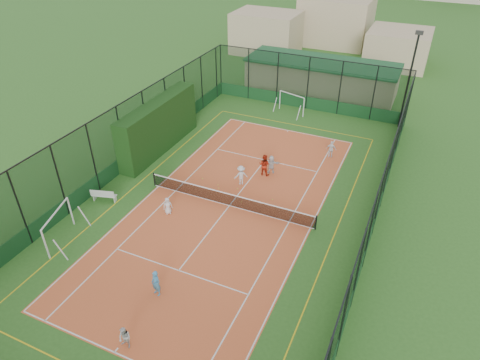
# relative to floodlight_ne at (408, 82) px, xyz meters

# --- Properties ---
(ground) EXTENTS (300.00, 300.00, 0.00)m
(ground) POSITION_rel_floodlight_ne_xyz_m (-8.60, -16.60, -4.12)
(ground) COLOR #2E6021
(ground) RESTS_ON ground
(court_slab) EXTENTS (11.17, 23.97, 0.01)m
(court_slab) POSITION_rel_floodlight_ne_xyz_m (-8.60, -16.60, -4.12)
(court_slab) COLOR #C8592C
(court_slab) RESTS_ON ground
(tennis_net) EXTENTS (11.67, 0.12, 1.06)m
(tennis_net) POSITION_rel_floodlight_ne_xyz_m (-8.60, -16.60, -3.59)
(tennis_net) COLOR black
(tennis_net) RESTS_ON ground
(perimeter_fence) EXTENTS (18.12, 34.12, 5.00)m
(perimeter_fence) POSITION_rel_floodlight_ne_xyz_m (-8.60, -16.60, -1.62)
(perimeter_fence) COLOR black
(perimeter_fence) RESTS_ON ground
(floodlight_ne) EXTENTS (0.60, 0.26, 8.25)m
(floodlight_ne) POSITION_rel_floodlight_ne_xyz_m (0.00, 0.00, 0.00)
(floodlight_ne) COLOR black
(floodlight_ne) RESTS_ON ground
(clubhouse) EXTENTS (15.20, 7.20, 3.15)m
(clubhouse) POSITION_rel_floodlight_ne_xyz_m (-8.60, 5.40, -2.55)
(clubhouse) COLOR tan
(clubhouse) RESTS_ON ground
(hedge_left) EXTENTS (1.37, 9.12, 3.99)m
(hedge_left) POSITION_rel_floodlight_ne_xyz_m (-16.90, -11.90, -2.13)
(hedge_left) COLOR black
(hedge_left) RESTS_ON ground
(white_bench) EXTENTS (1.70, 0.89, 0.92)m
(white_bench) POSITION_rel_floodlight_ne_xyz_m (-16.40, -19.48, -3.66)
(white_bench) COLOR white
(white_bench) RESTS_ON ground
(futsal_goal_near) EXTENTS (3.25, 1.76, 2.01)m
(futsal_goal_near) POSITION_rel_floodlight_ne_xyz_m (-16.13, -23.70, -3.12)
(futsal_goal_near) COLOR white
(futsal_goal_near) RESTS_ON ground
(futsal_goal_far) EXTENTS (2.93, 1.65, 1.82)m
(futsal_goal_far) POSITION_rel_floodlight_ne_xyz_m (-9.58, -1.09, -3.22)
(futsal_goal_far) COLOR white
(futsal_goal_far) RESTS_ON ground
(child_near_left) EXTENTS (0.67, 0.66, 1.16)m
(child_near_left) POSITION_rel_floodlight_ne_xyz_m (-11.83, -18.91, -3.53)
(child_near_left) COLOR silver
(child_near_left) RESTS_ON court_slab
(child_near_mid) EXTENTS (0.62, 0.48, 1.51)m
(child_near_mid) POSITION_rel_floodlight_ne_xyz_m (-8.74, -24.84, -3.36)
(child_near_mid) COLOR #4591C3
(child_near_mid) RESTS_ON court_slab
(child_near_right) EXTENTS (0.63, 0.51, 1.21)m
(child_near_right) POSITION_rel_floodlight_ne_xyz_m (-8.29, -28.01, -3.51)
(child_near_right) COLOR silver
(child_near_right) RESTS_ON court_slab
(child_far_left) EXTENTS (1.09, 1.01, 1.47)m
(child_far_left) POSITION_rel_floodlight_ne_xyz_m (-8.95, -13.97, -3.38)
(child_far_left) COLOR silver
(child_far_left) RESTS_ON court_slab
(child_far_right) EXTENTS (0.80, 0.35, 1.35)m
(child_far_right) POSITION_rel_floodlight_ne_xyz_m (-4.15, -7.66, -3.44)
(child_far_right) COLOR white
(child_far_right) RESTS_ON court_slab
(child_far_back) EXTENTS (1.35, 0.90, 1.40)m
(child_far_back) POSITION_rel_floodlight_ne_xyz_m (-7.56, -11.70, -3.42)
(child_far_back) COLOR silver
(child_far_back) RESTS_ON court_slab
(coach) EXTENTS (0.80, 0.62, 1.63)m
(coach) POSITION_rel_floodlight_ne_xyz_m (-7.94, -12.13, -3.30)
(coach) COLOR #A92512
(coach) RESTS_ON court_slab
(tennis_balls) EXTENTS (5.56, 1.48, 0.07)m
(tennis_balls) POSITION_rel_floodlight_ne_xyz_m (-9.23, -14.97, -4.08)
(tennis_balls) COLOR #CCE033
(tennis_balls) RESTS_ON court_slab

